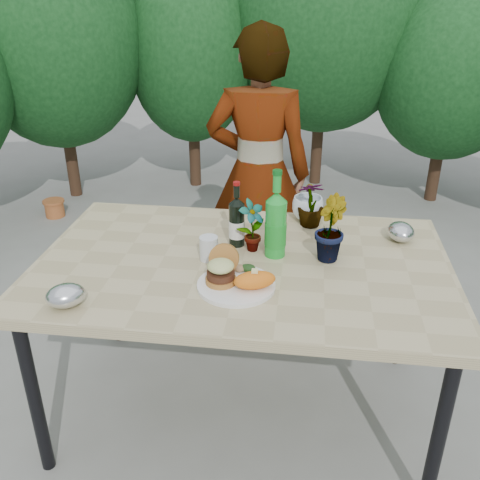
# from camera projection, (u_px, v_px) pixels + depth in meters

# --- Properties ---
(ground) EXTENTS (80.00, 80.00, 0.00)m
(ground) POSITION_uv_depth(u_px,v_px,m) (242.00, 407.00, 2.41)
(ground) COLOR slate
(ground) RESTS_ON ground
(patio_table) EXTENTS (1.60, 1.00, 0.75)m
(patio_table) POSITION_uv_depth(u_px,v_px,m) (243.00, 274.00, 2.10)
(patio_table) COLOR tan
(patio_table) RESTS_ON ground
(shrub_hedge) EXTENTS (6.95, 5.26, 2.26)m
(shrub_hedge) POSITION_uv_depth(u_px,v_px,m) (274.00, 79.00, 3.33)
(shrub_hedge) COLOR #382316
(shrub_hedge) RESTS_ON ground
(dinner_plate) EXTENTS (0.28, 0.28, 0.01)m
(dinner_plate) POSITION_uv_depth(u_px,v_px,m) (236.00, 285.00, 1.90)
(dinner_plate) COLOR white
(dinner_plate) RESTS_ON patio_table
(burger_stack) EXTENTS (0.11, 0.16, 0.11)m
(burger_stack) POSITION_uv_depth(u_px,v_px,m) (222.00, 269.00, 1.90)
(burger_stack) COLOR #B7722D
(burger_stack) RESTS_ON dinner_plate
(sweet_potato) EXTENTS (0.17, 0.12, 0.06)m
(sweet_potato) POSITION_uv_depth(u_px,v_px,m) (255.00, 280.00, 1.86)
(sweet_potato) COLOR orange
(sweet_potato) RESTS_ON dinner_plate
(grilled_veg) EXTENTS (0.08, 0.05, 0.03)m
(grilled_veg) POSITION_uv_depth(u_px,v_px,m) (244.00, 268.00, 1.97)
(grilled_veg) COLOR olive
(grilled_veg) RESTS_ON dinner_plate
(wine_bottle) EXTENTS (0.07, 0.07, 0.27)m
(wine_bottle) POSITION_uv_depth(u_px,v_px,m) (237.00, 222.00, 2.16)
(wine_bottle) COLOR black
(wine_bottle) RESTS_ON patio_table
(sparkling_water) EXTENTS (0.09, 0.09, 0.35)m
(sparkling_water) POSITION_uv_depth(u_px,v_px,m) (276.00, 225.00, 2.07)
(sparkling_water) COLOR green
(sparkling_water) RESTS_ON patio_table
(plastic_cup) EXTENTS (0.07, 0.07, 0.09)m
(plastic_cup) POSITION_uv_depth(u_px,v_px,m) (209.00, 248.00, 2.07)
(plastic_cup) COLOR silver
(plastic_cup) RESTS_ON patio_table
(seedling_left) EXTENTS (0.13, 0.13, 0.22)m
(seedling_left) POSITION_uv_depth(u_px,v_px,m) (252.00, 226.00, 2.11)
(seedling_left) COLOR #23591E
(seedling_left) RESTS_ON patio_table
(seedling_mid) EXTENTS (0.13, 0.15, 0.26)m
(seedling_mid) POSITION_uv_depth(u_px,v_px,m) (329.00, 228.00, 2.04)
(seedling_mid) COLOR #27531C
(seedling_mid) RESTS_ON patio_table
(seedling_right) EXTENTS (0.14, 0.14, 0.21)m
(seedling_right) POSITION_uv_depth(u_px,v_px,m) (311.00, 204.00, 2.33)
(seedling_right) COLOR #2C5E20
(seedling_right) RESTS_ON patio_table
(blue_bowl) EXTENTS (0.15, 0.15, 0.11)m
(blue_bowl) POSITION_uv_depth(u_px,v_px,m) (308.00, 209.00, 2.41)
(blue_bowl) COLOR white
(blue_bowl) RESTS_ON patio_table
(foil_packet_left) EXTENTS (0.17, 0.16, 0.08)m
(foil_packet_left) POSITION_uv_depth(u_px,v_px,m) (66.00, 296.00, 1.78)
(foil_packet_left) COLOR silver
(foil_packet_left) RESTS_ON patio_table
(foil_packet_right) EXTENTS (0.13, 0.15, 0.08)m
(foil_packet_right) POSITION_uv_depth(u_px,v_px,m) (401.00, 232.00, 2.22)
(foil_packet_right) COLOR silver
(foil_packet_right) RESTS_ON patio_table
(person) EXTENTS (0.57, 0.38, 1.56)m
(person) POSITION_uv_depth(u_px,v_px,m) (259.00, 174.00, 2.90)
(person) COLOR #9D704E
(person) RESTS_ON ground
(terracotta_pot) EXTENTS (0.17, 0.17, 0.14)m
(terracotta_pot) POSITION_uv_depth(u_px,v_px,m) (54.00, 208.00, 4.29)
(terracotta_pot) COLOR #AE5B2C
(terracotta_pot) RESTS_ON ground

